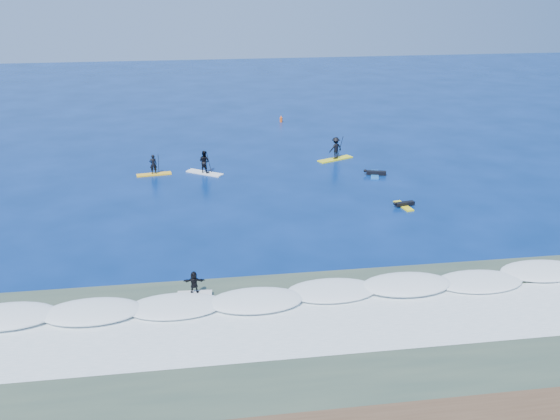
{
  "coord_description": "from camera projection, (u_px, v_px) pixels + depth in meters",
  "views": [
    {
      "loc": [
        -5.83,
        -37.89,
        15.75
      ],
      "look_at": [
        -0.14,
        0.64,
        0.6
      ],
      "focal_mm": 40.0,
      "sensor_mm": 36.0,
      "label": 1
    }
  ],
  "objects": [
    {
      "name": "prone_paddler_near",
      "position": [
        404.0,
        205.0,
        44.02
      ],
      "size": [
        1.63,
        2.11,
        0.43
      ],
      "rotation": [
        0.0,
        0.0,
        1.75
      ],
      "color": "yellow",
      "rests_on": "ground"
    },
    {
      "name": "sup_paddler_center",
      "position": [
        204.0,
        164.0,
        50.87
      ],
      "size": [
        3.06,
        2.51,
        2.24
      ],
      "rotation": [
        0.0,
        0.0,
        -0.62
      ],
      "color": "white",
      "rests_on": "ground"
    },
    {
      "name": "breaking_wave",
      "position": [
        313.0,
        294.0,
        32.21
      ],
      "size": [
        40.0,
        6.0,
        0.3
      ],
      "primitive_type": "cube",
      "color": "white",
      "rests_on": "ground"
    },
    {
      "name": "ground",
      "position": [
        283.0,
        222.0,
        41.43
      ],
      "size": [
        160.0,
        160.0,
        0.0
      ],
      "primitive_type": "plane",
      "color": "#041E4F",
      "rests_on": "ground"
    },
    {
      "name": "shallow_water",
      "position": [
        330.0,
        336.0,
        28.52
      ],
      "size": [
        90.0,
        13.0,
        0.01
      ],
      "primitive_type": "cube",
      "color": "#324537",
      "rests_on": "ground"
    },
    {
      "name": "sup_paddler_left",
      "position": [
        154.0,
        168.0,
        50.61
      ],
      "size": [
        2.86,
        1.08,
        1.96
      ],
      "rotation": [
        0.0,
        0.0,
        0.14
      ],
      "color": "yellow",
      "rests_on": "ground"
    },
    {
      "name": "sup_paddler_right",
      "position": [
        336.0,
        150.0,
        54.54
      ],
      "size": [
        3.39,
        2.17,
        2.35
      ],
      "rotation": [
        0.0,
        0.0,
        0.44
      ],
      "color": "yellow",
      "rests_on": "ground"
    },
    {
      "name": "wave_surfer",
      "position": [
        194.0,
        284.0,
        31.7
      ],
      "size": [
        1.79,
        0.59,
        1.28
      ],
      "rotation": [
        0.0,
        0.0,
        -0.06
      ],
      "color": "silver",
      "rests_on": "breaking_wave"
    },
    {
      "name": "whitewater",
      "position": [
        325.0,
        325.0,
        29.45
      ],
      "size": [
        34.0,
        5.0,
        0.02
      ],
      "primitive_type": "cube",
      "color": "silver",
      "rests_on": "ground"
    },
    {
      "name": "prone_paddler_far",
      "position": [
        375.0,
        173.0,
        50.67
      ],
      "size": [
        1.82,
        2.39,
        0.48
      ],
      "rotation": [
        0.0,
        0.0,
        1.29
      ],
      "color": "#1761B3",
      "rests_on": "ground"
    },
    {
      "name": "marker_buoy",
      "position": [
        281.0,
        119.0,
        68.09
      ],
      "size": [
        0.32,
        0.32,
        0.75
      ],
      "rotation": [
        0.0,
        0.0,
        0.24
      ],
      "color": "#E85214",
      "rests_on": "ground"
    }
  ]
}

